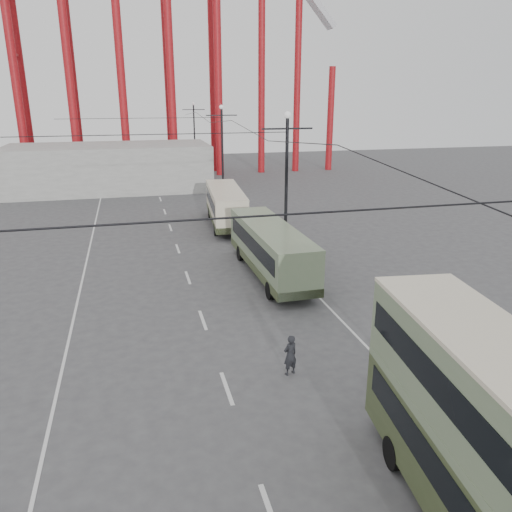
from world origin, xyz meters
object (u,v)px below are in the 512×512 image
object	(u,v)px
single_decker_cream	(226,205)
pedestrian	(290,355)
double_decker_bus	(494,441)
single_decker_green	(271,248)

from	to	relation	value
single_decker_cream	pedestrian	xyz separation A→B (m)	(-1.99, -23.34, -0.89)
double_decker_bus	single_decker_green	bearing A→B (deg)	96.09
single_decker_green	single_decker_cream	distance (m)	12.47
pedestrian	single_decker_green	bearing A→B (deg)	-121.40
double_decker_bus	single_decker_cream	distance (m)	31.65
single_decker_green	pedestrian	bearing A→B (deg)	-102.84
double_decker_bus	single_decker_cream	size ratio (longest dim) A/B	0.98
double_decker_bus	pedestrian	xyz separation A→B (m)	(-2.06, 8.28, -2.03)
single_decker_cream	pedestrian	world-z (taller)	single_decker_cream
single_decker_cream	pedestrian	size ratio (longest dim) A/B	6.09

